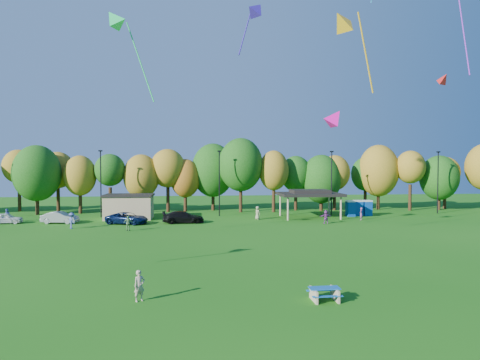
{
  "coord_description": "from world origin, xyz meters",
  "views": [
    {
      "loc": [
        -1.17,
        -19.14,
        7.08
      ],
      "look_at": [
        1.4,
        6.0,
        6.19
      ],
      "focal_mm": 32.0,
      "sensor_mm": 36.0,
      "label": 1
    }
  ],
  "objects": [
    {
      "name": "ground",
      "position": [
        0.0,
        0.0,
        0.0
      ],
      "size": [
        160.0,
        160.0,
        0.0
      ],
      "primitive_type": "plane",
      "color": "#19600F",
      "rests_on": "ground"
    },
    {
      "name": "tree_line",
      "position": [
        -1.03,
        45.51,
        5.91
      ],
      "size": [
        93.57,
        10.55,
        11.15
      ],
      "color": "black",
      "rests_on": "ground"
    },
    {
      "name": "lamp_posts",
      "position": [
        2.0,
        40.0,
        4.9
      ],
      "size": [
        64.5,
        0.25,
        9.09
      ],
      "color": "black",
      "rests_on": "ground"
    },
    {
      "name": "utility_building",
      "position": [
        -10.0,
        38.0,
        1.64
      ],
      "size": [
        6.3,
        4.3,
        3.25
      ],
      "color": "tan",
      "rests_on": "ground"
    },
    {
      "name": "pavilion",
      "position": [
        14.0,
        37.0,
        3.23
      ],
      "size": [
        8.2,
        6.2,
        3.77
      ],
      "color": "tan",
      "rests_on": "ground"
    },
    {
      "name": "porta_potties",
      "position": [
        21.28,
        38.08,
        1.1
      ],
      "size": [
        3.75,
        1.68,
        2.18
      ],
      "color": "#0B3E98",
      "rests_on": "ground"
    },
    {
      "name": "picnic_table",
      "position": [
        5.46,
        2.36,
        0.4
      ],
      "size": [
        1.62,
        1.35,
        0.69
      ],
      "rotation": [
        0.0,
        0.0,
        0.02
      ],
      "color": "tan",
      "rests_on": "ground"
    },
    {
      "name": "kite_flyer",
      "position": [
        -4.14,
        3.25,
        0.81
      ],
      "size": [
        0.71,
        0.65,
        1.62
      ],
      "primitive_type": "imported",
      "rotation": [
        0.0,
        0.0,
        0.6
      ],
      "color": "tan",
      "rests_on": "ground"
    },
    {
      "name": "car_a",
      "position": [
        -24.11,
        34.87,
        0.64
      ],
      "size": [
        3.93,
        1.95,
        1.29
      ],
      "primitive_type": "imported",
      "rotation": [
        0.0,
        0.0,
        1.69
      ],
      "color": "white",
      "rests_on": "ground"
    },
    {
      "name": "car_b",
      "position": [
        -17.66,
        34.46,
        0.71
      ],
      "size": [
        4.49,
        2.12,
        1.42
      ],
      "primitive_type": "imported",
      "rotation": [
        0.0,
        0.0,
        1.42
      ],
      "color": "gray",
      "rests_on": "ground"
    },
    {
      "name": "car_c",
      "position": [
        -9.46,
        33.07,
        0.7
      ],
      "size": [
        5.51,
        3.8,
        1.4
      ],
      "primitive_type": "imported",
      "rotation": [
        0.0,
        0.0,
        1.25
      ],
      "color": "#0B1B44",
      "rests_on": "ground"
    },
    {
      "name": "car_d",
      "position": [
        -2.79,
        33.2,
        0.73
      ],
      "size": [
        5.14,
        2.34,
        1.46
      ],
      "primitive_type": "imported",
      "rotation": [
        0.0,
        0.0,
        1.63
      ],
      "color": "black",
      "rests_on": "ground"
    },
    {
      "name": "far_person_0",
      "position": [
        14.4,
        30.97,
        0.82
      ],
      "size": [
        1.56,
        0.62,
        1.64
      ],
      "primitive_type": "imported",
      "rotation": [
        0.0,
        0.0,
        3.23
      ],
      "color": "#853A8B",
      "rests_on": "ground"
    },
    {
      "name": "far_person_1",
      "position": [
        6.73,
        35.7,
        0.87
      ],
      "size": [
        0.89,
        1.01,
        1.73
      ],
      "primitive_type": "imported",
      "rotation": [
        0.0,
        0.0,
        2.06
      ],
      "color": "#939767",
      "rests_on": "ground"
    },
    {
      "name": "far_person_2",
      "position": [
        -14.97,
        29.78,
        0.9
      ],
      "size": [
        1.25,
        1.33,
        1.8
      ],
      "primitive_type": "imported",
      "rotation": [
        0.0,
        0.0,
        2.24
      ],
      "color": "#455499",
      "rests_on": "ground"
    },
    {
      "name": "far_person_3",
      "position": [
        -24.56,
        36.27,
        0.83
      ],
      "size": [
        1.02,
        1.0,
        1.66
      ],
      "primitive_type": "imported",
      "rotation": [
        0.0,
        0.0,
        5.58
      ],
      "color": "#526EB6",
      "rests_on": "ground"
    },
    {
      "name": "far_person_4",
      "position": [
        19.98,
        33.92,
        0.8
      ],
      "size": [
        0.64,
        0.7,
        1.6
      ],
      "primitive_type": "imported",
      "rotation": [
        0.0,
        0.0,
        4.13
      ],
      "color": "#AC5198",
      "rests_on": "ground"
    },
    {
      "name": "far_person_5",
      "position": [
        -8.48,
        27.53,
        0.84
      ],
      "size": [
        1.01,
        0.5,
        1.67
      ],
      "primitive_type": "imported",
      "rotation": [
        0.0,
        0.0,
        3.05
      ],
      "color": "#618D56",
      "rests_on": "ground"
    },
    {
      "name": "kite_7",
      "position": [
        6.06,
        2.65,
        9.56
      ],
      "size": [
        1.43,
        1.14,
        1.29
      ],
      "color": "#E90C90"
    },
    {
      "name": "kite_8",
      "position": [
        -7.6,
        15.82,
        18.57
      ],
      "size": [
        4.39,
        2.39,
        7.49
      ],
      "color": "#1CD85E"
    },
    {
      "name": "kite_10",
      "position": [
        8.11,
        7.54,
        16.23
      ],
      "size": [
        3.21,
        2.56,
        5.59
      ],
      "color": "#F1A819"
    },
    {
      "name": "kite_11",
      "position": [
        3.81,
        15.92,
        19.8
      ],
      "size": [
        2.74,
        2.37,
        4.64
      ],
      "color": "#321B99"
    },
    {
      "name": "kite_12",
      "position": [
        22.76,
        20.4,
        15.47
      ],
      "size": [
        1.7,
        1.88,
        1.52
      ],
      "color": "red"
    }
  ]
}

